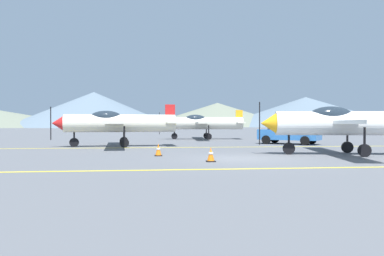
% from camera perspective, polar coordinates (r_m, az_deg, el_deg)
% --- Properties ---
extents(ground_plane, '(400.00, 400.00, 0.00)m').
position_cam_1_polar(ground_plane, '(16.36, 7.39, -4.65)').
color(ground_plane, '#54565B').
extents(apron_line_near, '(80.00, 0.16, 0.01)m').
position_cam_1_polar(apron_line_near, '(12.87, 11.23, -6.10)').
color(apron_line_near, yellow).
rests_on(apron_line_near, ground_plane).
extents(apron_line_far, '(80.00, 0.16, 0.01)m').
position_cam_1_polar(apron_line_far, '(23.78, 3.09, -2.95)').
color(apron_line_far, yellow).
rests_on(apron_line_far, ground_plane).
extents(airplane_near, '(8.18, 9.35, 2.80)m').
position_cam_1_polar(airplane_near, '(19.52, 22.26, 0.80)').
color(airplane_near, white).
rests_on(airplane_near, ground_plane).
extents(airplane_mid, '(8.14, 9.36, 2.80)m').
position_cam_1_polar(airplane_mid, '(24.99, -11.54, 0.82)').
color(airplane_mid, silver).
rests_on(airplane_mid, ground_plane).
extents(airplane_far, '(8.11, 9.34, 2.80)m').
position_cam_1_polar(airplane_far, '(35.70, 1.54, 0.80)').
color(airplane_far, silver).
rests_on(airplane_far, ground_plane).
extents(car_sedan, '(4.48, 4.10, 1.62)m').
position_cam_1_polar(car_sedan, '(28.26, 14.54, -0.69)').
color(car_sedan, '#3372BF').
rests_on(car_sedan, ground_plane).
extents(traffic_cone_front, '(0.36, 0.36, 0.59)m').
position_cam_1_polar(traffic_cone_front, '(14.88, 2.89, -4.07)').
color(traffic_cone_front, black).
rests_on(traffic_cone_front, ground_plane).
extents(traffic_cone_side, '(0.36, 0.36, 0.59)m').
position_cam_1_polar(traffic_cone_side, '(17.54, -5.16, -3.34)').
color(traffic_cone_side, black).
rests_on(traffic_cone_side, ground_plane).
extents(hill_centerleft, '(65.70, 65.70, 13.93)m').
position_cam_1_polar(hill_centerleft, '(153.31, -14.76, 2.74)').
color(hill_centerleft, slate).
rests_on(hill_centerleft, ground_plane).
extents(hill_centerright, '(69.66, 69.66, 10.93)m').
position_cam_1_polar(hill_centerright, '(172.64, 3.91, 2.04)').
color(hill_centerright, slate).
rests_on(hill_centerright, ground_plane).
extents(hill_right, '(79.66, 79.66, 13.16)m').
position_cam_1_polar(hill_right, '(173.26, 16.98, 2.37)').
color(hill_right, slate).
rests_on(hill_right, ground_plane).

